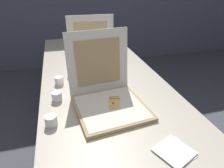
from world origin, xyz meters
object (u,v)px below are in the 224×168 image
at_px(pizza_box_middle, 94,62).
at_px(cup_white_near_center, 57,96).
at_px(cup_white_mid, 59,81).
at_px(pizza_box_front, 108,97).
at_px(napkin_pile, 176,151).
at_px(table, 103,85).
at_px(cup_white_near_left, 51,121).

height_order(pizza_box_middle, cup_white_near_center, pizza_box_middle).
bearing_deg(cup_white_mid, pizza_box_front, -52.40).
bearing_deg(napkin_pile, cup_white_near_center, 130.96).
bearing_deg(table, cup_white_near_left, -130.53).
distance_m(table, cup_white_near_left, 0.57).
bearing_deg(napkin_pile, cup_white_mid, 120.92).
relative_size(table, napkin_pile, 13.07).
bearing_deg(pizza_box_front, napkin_pile, -71.42).
height_order(cup_white_mid, cup_white_near_left, same).
bearing_deg(pizza_box_middle, cup_white_mid, -141.53).
xyz_separation_m(pizza_box_front, cup_white_near_left, (-0.33, -0.10, -0.03)).
height_order(pizza_box_front, pizza_box_middle, same).
height_order(cup_white_mid, napkin_pile, cup_white_mid).
bearing_deg(pizza_box_front, pizza_box_middle, 81.42).
relative_size(pizza_box_front, pizza_box_middle, 1.13).
height_order(cup_white_near_left, napkin_pile, cup_white_near_left).
distance_m(cup_white_mid, cup_white_near_center, 0.22).
bearing_deg(napkin_pile, pizza_box_front, 114.64).
height_order(pizza_box_middle, cup_white_near_left, pizza_box_middle).
bearing_deg(cup_white_near_left, napkin_pile, -32.06).
relative_size(pizza_box_middle, cup_white_near_center, 6.52).
bearing_deg(cup_white_near_left, table, 49.47).
bearing_deg(pizza_box_middle, cup_white_near_left, -115.62).
bearing_deg(pizza_box_middle, pizza_box_front, -90.50).
bearing_deg(pizza_box_front, cup_white_near_center, 149.24).
relative_size(table, cup_white_mid, 39.40).
height_order(table, cup_white_near_center, cup_white_near_center).
height_order(pizza_box_front, cup_white_mid, pizza_box_front).
xyz_separation_m(pizza_box_front, napkin_pile, (0.20, -0.43, -0.05)).
distance_m(cup_white_mid, cup_white_near_left, 0.46).
distance_m(pizza_box_middle, cup_white_near_center, 0.54).
distance_m(pizza_box_middle, cup_white_near_left, 0.76).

